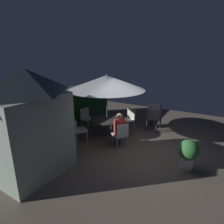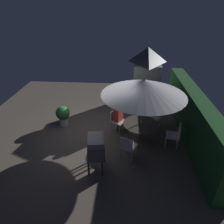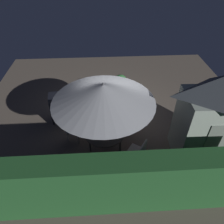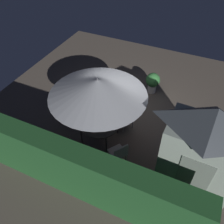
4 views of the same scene
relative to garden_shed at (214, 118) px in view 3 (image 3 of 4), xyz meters
The scene contains 12 objects.
ground_plane 3.62m from the garden_shed, 35.54° to the right, with size 11.00×11.00×0.00m, color brown.
hedge_backdrop 3.17m from the garden_shed, 30.47° to the left, with size 6.50×0.57×1.77m.
garden_shed is the anchor object (origin of this frame).
patio_table 3.26m from the garden_shed, ahead, with size 1.30×1.30×0.73m.
patio_umbrella 3.25m from the garden_shed, ahead, with size 2.92×2.92×2.51m.
bbq_grill 5.12m from the garden_shed, 21.08° to the right, with size 0.76×0.59×1.20m.
chair_near_shed 3.01m from the garden_shed, 27.33° to the right, with size 0.64×0.64×0.90m.
chair_far_side 4.41m from the garden_shed, 11.48° to the right, with size 0.61×0.61×0.90m.
chair_toward_hedge 3.66m from the garden_shed, 13.99° to the left, with size 0.55×0.56×0.90m.
chair_toward_house 2.37m from the garden_shed, ahead, with size 0.64×0.64×0.90m.
potted_plant_by_shed 4.40m from the garden_shed, 57.00° to the right, with size 0.58×0.58×0.89m.
person_in_red 2.95m from the garden_shed, 25.63° to the right, with size 0.42×0.39×1.26m.
Camera 3 is at (0.50, 6.15, 5.35)m, focal length 32.99 mm.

